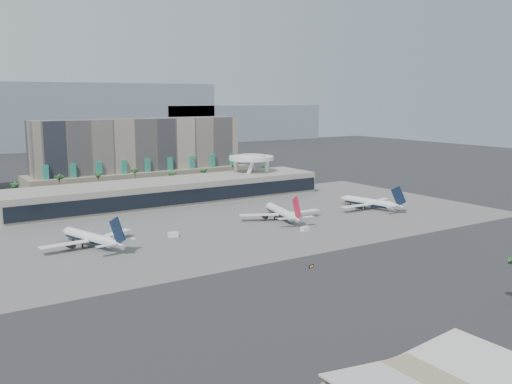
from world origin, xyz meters
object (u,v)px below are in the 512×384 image
airliner_left (91,238)px  airliner_right (370,202)px  taxiway_sign (311,266)px  airliner_centre (282,212)px  service_vehicle_a (173,235)px  service_vehicle_b (305,229)px

airliner_left → airliner_right: bearing=-18.0°
airliner_right → taxiway_sign: bearing=-155.7°
airliner_centre → taxiway_sign: 74.03m
service_vehicle_a → service_vehicle_b: size_ratio=1.13×
service_vehicle_a → service_vehicle_b: (50.53, -20.40, -0.07)m
airliner_centre → airliner_right: bearing=10.1°
airliner_left → airliner_right: 138.84m
airliner_centre → service_vehicle_a: (-55.15, -2.71, -2.49)m
airliner_left → service_vehicle_a: size_ratio=9.34×
airliner_centre → service_vehicle_b: bearing=-87.8°
service_vehicle_a → airliner_left: bearing=-166.7°
service_vehicle_b → taxiway_sign: service_vehicle_b is taller
airliner_left → airliner_right: airliner_left is taller
airliner_left → airliner_right: size_ratio=1.02×
airliner_left → taxiway_sign: 83.96m
service_vehicle_b → taxiway_sign: (-30.21, -42.15, -0.44)m
service_vehicle_b → taxiway_sign: size_ratio=1.63×
airliner_left → airliner_centre: (87.09, -0.39, 0.02)m
airliner_left → service_vehicle_a: 32.18m
airliner_left → service_vehicle_a: airliner_left is taller
airliner_left → service_vehicle_b: (82.47, -23.50, -2.55)m
airliner_centre → service_vehicle_a: size_ratio=9.51×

